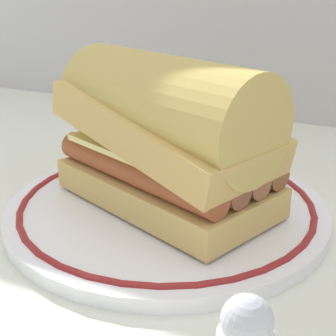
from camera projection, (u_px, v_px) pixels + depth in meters
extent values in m
plane|color=silver|center=(146.00, 210.00, 0.47)|extent=(1.50, 1.50, 0.00)
cylinder|color=white|center=(168.00, 208.00, 0.46)|extent=(0.29, 0.29, 0.01)
torus|color=maroon|center=(168.00, 202.00, 0.46)|extent=(0.26, 0.26, 0.01)
cube|color=tan|center=(168.00, 186.00, 0.45)|extent=(0.22, 0.17, 0.03)
cylinder|color=brown|center=(135.00, 171.00, 0.42)|extent=(0.18, 0.09, 0.02)
cylinder|color=brown|center=(157.00, 163.00, 0.43)|extent=(0.18, 0.09, 0.02)
cylinder|color=#925C3A|center=(178.00, 156.00, 0.45)|extent=(0.18, 0.09, 0.02)
cylinder|color=brown|center=(197.00, 150.00, 0.47)|extent=(0.18, 0.09, 0.02)
cube|color=#EAD67A|center=(168.00, 144.00, 0.44)|extent=(0.18, 0.15, 0.01)
cube|color=tan|center=(168.00, 125.00, 0.43)|extent=(0.22, 0.17, 0.06)
cylinder|color=tan|center=(168.00, 108.00, 0.43)|extent=(0.21, 0.15, 0.09)
sphere|color=silver|center=(247.00, 321.00, 0.24)|extent=(0.03, 0.03, 0.03)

